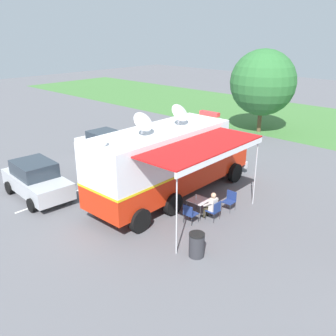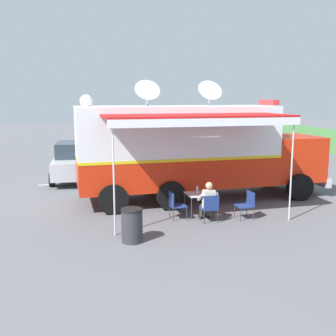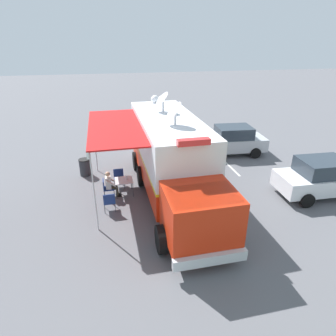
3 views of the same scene
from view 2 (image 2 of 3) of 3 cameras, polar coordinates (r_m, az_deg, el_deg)
name	(u,v)px [view 2 (image 2 of 3)]	position (r m, az deg, el deg)	size (l,w,h in m)	color
ground_plane	(176,200)	(15.10, 1.16, -4.55)	(100.00, 100.00, 0.00)	#5B5B60
lot_stripe	(93,182)	(18.48, -10.63, -2.02)	(0.12, 4.80, 0.01)	silver
command_truck	(196,148)	(14.92, 3.99, 2.87)	(5.02, 9.54, 4.53)	red
folding_table	(199,195)	(13.00, 4.44, -3.91)	(0.82, 0.82, 0.73)	silver
water_bottle	(197,189)	(13.10, 4.18, -3.08)	(0.07, 0.07, 0.22)	silver
folding_chair_at_table	(210,206)	(12.34, 6.00, -5.46)	(0.49, 0.49, 0.87)	navy
folding_chair_beside_table	(175,203)	(12.63, 1.02, -5.05)	(0.49, 0.49, 0.87)	navy
folding_chair_spare_by_truck	(247,203)	(12.90, 11.22, -4.91)	(0.50, 0.50, 0.87)	navy
seated_responder	(208,200)	(12.48, 5.71, -4.62)	(0.67, 0.56, 1.25)	silver
trash_bin	(132,225)	(10.73, -5.16, -8.14)	(0.57, 0.57, 0.91)	#2D2D33
car_behind_truck	(75,161)	(19.10, -13.17, 0.96)	(4.31, 2.23, 1.76)	#B2B5BA
car_far_corner	(181,152)	(21.90, 1.91, 2.34)	(4.26, 2.12, 1.76)	silver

